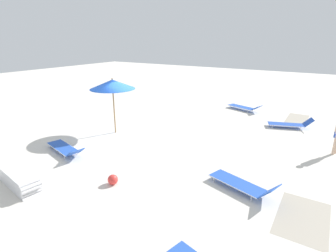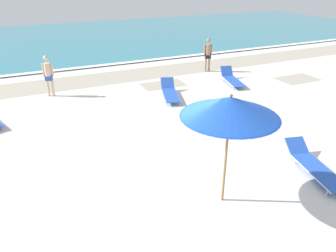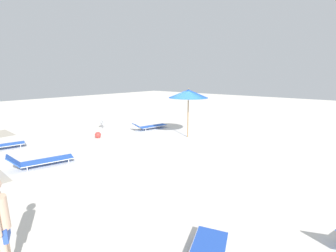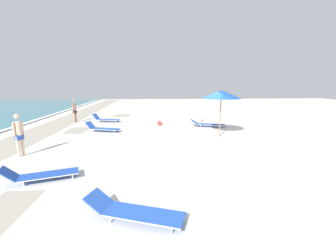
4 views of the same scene
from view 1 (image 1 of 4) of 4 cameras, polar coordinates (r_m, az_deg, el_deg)
name	(u,v)px [view 1 (image 1 of 4)]	position (r m, az deg, el deg)	size (l,w,h in m)	color
ground_plane	(146,136)	(12.72, -4.85, -2.08)	(60.00, 60.00, 0.16)	silver
beach_umbrella	(112,84)	(12.52, -12.01, 8.84)	(2.10, 2.10, 2.65)	#9E7547
lounger_stack	(20,179)	(9.48, -29.57, -10.00)	(0.91, 2.00, 0.49)	white
sun_lounger_under_umbrella	(290,124)	(14.84, 25.10, 0.42)	(1.26, 2.18, 0.56)	blue
sun_lounger_beside_umbrella	(65,148)	(11.30, -21.47, -4.54)	(1.13, 2.38, 0.49)	blue
sun_lounger_near_water_left	(243,184)	(8.38, 16.03, -12.12)	(1.20, 2.21, 0.59)	blue
sun_lounger_near_water_right	(244,107)	(17.48, 16.27, 3.97)	(1.30, 2.30, 0.49)	blue
beach_ball	(113,180)	(8.60, -11.92, -11.35)	(0.33, 0.33, 0.33)	red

